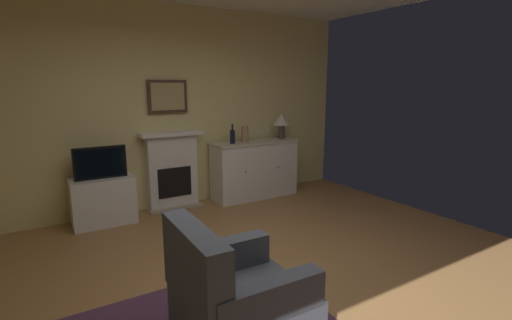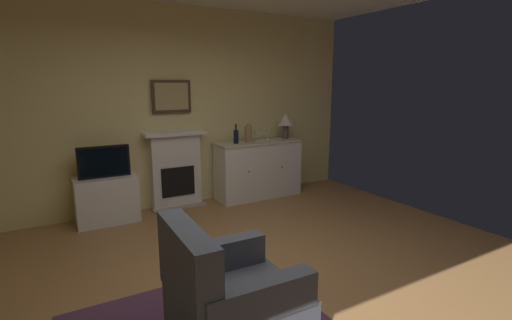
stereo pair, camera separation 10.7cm
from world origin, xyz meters
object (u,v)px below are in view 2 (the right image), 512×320
object	(u,v)px
table_lamp	(286,121)
tv_set	(104,162)
fireplace_unit	(176,170)
tv_cabinet	(107,199)
wine_glass_center	(262,133)
armchair	(228,298)
wine_bottle	(236,136)
sideboard_cabinet	(258,169)
wine_glass_right	(267,133)
vase_decorative	(248,133)
wine_glass_left	(256,134)
framed_picture	(172,96)

from	to	relation	value
table_lamp	tv_set	bearing A→B (deg)	-179.83
fireplace_unit	tv_cabinet	distance (m)	1.02
wine_glass_center	armchair	world-z (taller)	wine_glass_center
tv_set	table_lamp	bearing A→B (deg)	0.17
wine_glass_center	wine_bottle	bearing A→B (deg)	179.60
sideboard_cabinet	wine_glass_right	distance (m)	0.58
tv_set	fireplace_unit	bearing A→B (deg)	10.77
tv_cabinet	tv_set	xyz separation A→B (m)	(-0.00, -0.02, 0.50)
fireplace_unit	sideboard_cabinet	distance (m)	1.28
wine_bottle	tv_cabinet	bearing A→B (deg)	178.47
fireplace_unit	wine_glass_right	xyz separation A→B (m)	(1.42, -0.19, 0.46)
tv_set	armchair	bearing A→B (deg)	-83.73
armchair	wine_glass_center	bearing A→B (deg)	55.54
armchair	wine_bottle	bearing A→B (deg)	62.04
table_lamp	vase_decorative	size ratio (longest dim) A/B	1.42
wine_bottle	tv_set	bearing A→B (deg)	179.19
sideboard_cabinet	tv_cabinet	size ratio (longest dim) A/B	1.82
table_lamp	wine_glass_center	bearing A→B (deg)	-175.41
wine_glass_left	armchair	bearing A→B (deg)	-122.91
framed_picture	tv_cabinet	xyz separation A→B (m)	(-0.97, -0.21, -1.29)
wine_glass_left	vase_decorative	xyz separation A→B (m)	(-0.13, -0.02, 0.02)
tv_set	tv_cabinet	bearing A→B (deg)	90.00
sideboard_cabinet	wine_glass_right	bearing A→B (deg)	-3.98
wine_glass_right	sideboard_cabinet	bearing A→B (deg)	176.02
vase_decorative	framed_picture	bearing A→B (deg)	165.68
table_lamp	tv_cabinet	xyz separation A→B (m)	(-2.75, 0.02, -0.87)
wine_bottle	table_lamp	bearing A→B (deg)	2.16
wine_glass_left	tv_cabinet	size ratio (longest dim) A/B	0.22
wine_glass_left	wine_glass_center	xyz separation A→B (m)	(0.11, -0.00, 0.00)
vase_decorative	tv_set	world-z (taller)	vase_decorative
sideboard_cabinet	vase_decorative	world-z (taller)	vase_decorative
wine_glass_center	wine_glass_right	xyz separation A→B (m)	(0.11, 0.03, 0.00)
fireplace_unit	wine_glass_left	size ratio (longest dim) A/B	6.67
wine_glass_left	tv_set	size ratio (longest dim) A/B	0.27
wine_bottle	tv_set	size ratio (longest dim) A/B	0.47
wine_bottle	tv_cabinet	size ratio (longest dim) A/B	0.39
vase_decorative	tv_cabinet	distance (m)	2.17
wine_bottle	wine_glass_center	bearing A→B (deg)	-0.40
table_lamp	wine_glass_left	world-z (taller)	table_lamp
framed_picture	wine_glass_center	bearing A→B (deg)	-11.21
wine_glass_left	wine_glass_right	world-z (taller)	same
table_lamp	vase_decorative	distance (m)	0.72
framed_picture	tv_cabinet	world-z (taller)	framed_picture
sideboard_cabinet	vase_decorative	bearing A→B (deg)	-165.99
vase_decorative	fireplace_unit	bearing A→B (deg)	167.98
tv_cabinet	armchair	bearing A→B (deg)	-83.78
wine_glass_center	tv_cabinet	xyz separation A→B (m)	(-2.29, 0.05, -0.71)
wine_glass_left	tv_cabinet	bearing A→B (deg)	178.71
framed_picture	wine_glass_right	size ratio (longest dim) A/B	3.33
fireplace_unit	vase_decorative	bearing A→B (deg)	-12.02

